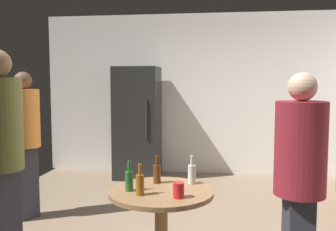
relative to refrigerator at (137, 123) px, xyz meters
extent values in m
cube|color=silver|center=(0.99, 0.43, 0.45)|extent=(5.32, 0.06, 2.70)
cube|color=black|center=(0.00, 0.00, 0.00)|extent=(0.70, 0.65, 1.80)
cube|color=#262628|center=(0.21, -0.34, 0.09)|extent=(0.03, 0.03, 0.60)
cylinder|color=olive|center=(0.87, -3.16, -0.18)|extent=(0.80, 0.80, 0.03)
cylinder|color=#8C5919|center=(0.74, -3.30, -0.09)|extent=(0.06, 0.06, 0.15)
cylinder|color=#8C5919|center=(0.74, -3.30, 0.02)|extent=(0.02, 0.02, 0.08)
cylinder|color=#593314|center=(0.81, -2.97, -0.09)|extent=(0.06, 0.06, 0.15)
cylinder|color=#593314|center=(0.81, -2.97, 0.02)|extent=(0.02, 0.02, 0.08)
cylinder|color=#26662D|center=(0.64, -3.21, -0.09)|extent=(0.06, 0.06, 0.15)
cylinder|color=#26662D|center=(0.64, -3.21, 0.02)|extent=(0.02, 0.02, 0.08)
cylinder|color=silver|center=(1.09, -2.95, -0.09)|extent=(0.06, 0.06, 0.15)
cylinder|color=silver|center=(1.09, -2.95, 0.02)|extent=(0.02, 0.02, 0.08)
cylinder|color=red|center=(1.02, -3.33, -0.11)|extent=(0.08, 0.08, 0.11)
cube|color=#2D2D38|center=(-0.86, -1.99, -0.49)|extent=(0.26, 0.28, 0.82)
cylinder|color=orange|center=(-0.86, -1.99, 0.25)|extent=(0.47, 0.47, 0.65)
sphere|color=brown|center=(-0.86, -1.99, 0.67)|extent=(0.20, 0.20, 0.20)
cube|color=#2D2D38|center=(-0.35, -3.29, -0.46)|extent=(0.23, 0.26, 0.89)
cylinder|color=maroon|center=(1.84, -3.35, 0.21)|extent=(0.36, 0.36, 0.63)
sphere|color=#D8AD8C|center=(1.84, -3.35, 0.62)|extent=(0.19, 0.19, 0.19)
camera|label=1|loc=(1.29, -5.88, 0.65)|focal=39.56mm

